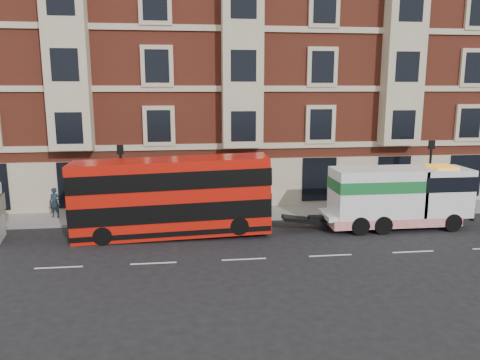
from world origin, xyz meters
name	(u,v)px	position (x,y,z in m)	size (l,w,h in m)	color
ground	(244,259)	(0.00, 0.00, 0.00)	(120.00, 120.00, 0.00)	black
sidewalk	(228,214)	(0.00, 7.50, 0.07)	(90.00, 3.00, 0.15)	slate
victorian_terrace	(224,52)	(0.50, 15.00, 10.07)	(45.00, 12.00, 20.40)	maroon
lamp_post_west	(122,178)	(-6.00, 6.20, 2.68)	(0.35, 0.15, 4.35)	black
lamp_post_east	(430,171)	(12.00, 6.20, 2.68)	(0.35, 0.15, 4.35)	black
double_decker_bus	(172,196)	(-3.23, 3.80, 2.14)	(9.96, 2.28, 4.03)	red
tow_truck	(396,196)	(8.82, 3.80, 1.76)	(7.97, 2.36, 3.32)	silver
pedestrian	(55,203)	(-10.05, 7.70, 1.02)	(0.63, 0.42, 1.74)	#192733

